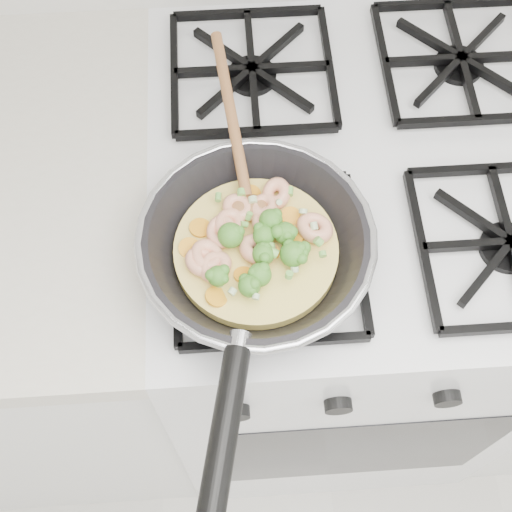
{
  "coord_description": "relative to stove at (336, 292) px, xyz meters",
  "views": [
    {
      "loc": [
        -0.19,
        1.17,
        1.66
      ],
      "look_at": [
        -0.16,
        1.55,
        0.93
      ],
      "focal_mm": 47.93,
      "sensor_mm": 36.0,
      "label": 1
    }
  ],
  "objects": [
    {
      "name": "skillet",
      "position": [
        -0.17,
        -0.16,
        0.5
      ],
      "size": [
        0.28,
        0.59,
        0.09
      ],
      "rotation": [
        0.0,
        0.0,
        -0.42
      ],
      "color": "black",
      "rests_on": "stove"
    },
    {
      "name": "stove",
      "position": [
        0.0,
        0.0,
        0.0
      ],
      "size": [
        0.6,
        0.6,
        0.92
      ],
      "color": "white",
      "rests_on": "ground"
    }
  ]
}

